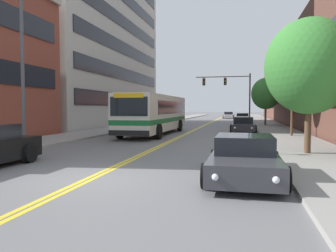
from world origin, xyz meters
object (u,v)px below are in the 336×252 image
object	(u,v)px
street_tree_right_mid	(292,84)
street_tree_right_near	(309,66)
street_tree_right_far	(266,94)
traffic_signal_mast	(231,88)
city_bus	(155,112)
street_lamp_left_near	(29,51)
car_silver_moving_lead	(229,115)
car_dark_grey_parked_right_foreground	(244,159)
car_charcoal_parked_right_far	(243,125)
car_champagne_parked_right_mid	(242,118)
car_red_parked_left_near	(173,119)

from	to	relation	value
street_tree_right_mid	street_tree_right_near	bearing A→B (deg)	-94.08
street_tree_right_far	traffic_signal_mast	bearing A→B (deg)	130.66
street_tree_right_far	city_bus	bearing A→B (deg)	-125.35
street_lamp_left_near	street_tree_right_far	world-z (taller)	street_lamp_left_near
car_silver_moving_lead	street_tree_right_mid	distance (m)	42.23
car_silver_moving_lead	car_dark_grey_parked_right_foreground	bearing A→B (deg)	-87.35
traffic_signal_mast	street_tree_right_near	distance (m)	27.88
street_tree_right_near	street_tree_right_far	bearing A→B (deg)	90.37
street_lamp_left_near	car_charcoal_parked_right_far	bearing A→B (deg)	58.38
street_tree_right_mid	street_tree_right_far	distance (m)	13.84
city_bus	street_tree_right_near	xyz separation A→B (m)	(9.29, -10.04, 2.08)
city_bus	car_champagne_parked_right_mid	distance (m)	26.15
car_dark_grey_parked_right_foreground	traffic_signal_mast	size ratio (longest dim) A/B	0.67
car_red_parked_left_near	car_silver_moving_lead	xyz separation A→B (m)	(6.09, 24.59, 0.03)
city_bus	car_champagne_parked_right_mid	xyz separation A→B (m)	(6.71, 25.25, -1.08)
car_red_parked_left_near	city_bus	bearing A→B (deg)	-82.91
car_red_parked_left_near	car_champagne_parked_right_mid	distance (m)	12.57
car_charcoal_parked_right_far	traffic_signal_mast	size ratio (longest dim) A/B	0.63
traffic_signal_mast	street_lamp_left_near	world-z (taller)	street_lamp_left_near
car_red_parked_left_near	car_dark_grey_parked_right_foreground	world-z (taller)	car_dark_grey_parked_right_foreground
car_dark_grey_parked_right_foreground	car_silver_moving_lead	world-z (taller)	car_silver_moving_lead
car_silver_moving_lead	street_tree_right_mid	size ratio (longest dim) A/B	0.88
car_silver_moving_lead	street_tree_right_near	size ratio (longest dim) A/B	0.78
street_tree_right_far	street_tree_right_near	bearing A→B (deg)	-89.63
car_dark_grey_parked_right_foreground	street_tree_right_near	distance (m)	6.56
car_champagne_parked_right_mid	car_charcoal_parked_right_far	size ratio (longest dim) A/B	1.13
car_champagne_parked_right_mid	street_tree_right_mid	distance (m)	26.54
city_bus	street_tree_right_far	bearing A→B (deg)	54.65
car_red_parked_left_near	street_tree_right_near	bearing A→B (deg)	-66.69
city_bus	car_red_parked_left_near	xyz separation A→B (m)	(-2.01, 16.20, -1.12)
car_champagne_parked_right_mid	street_tree_right_mid	bearing A→B (deg)	-82.96
city_bus	street_tree_right_mid	world-z (taller)	street_tree_right_mid
car_silver_moving_lead	street_lamp_left_near	xyz separation A→B (m)	(-6.69, -52.63, 3.94)
car_red_parked_left_near	traffic_signal_mast	xyz separation A→B (m)	(7.19, 1.32, 3.98)
city_bus	street_tree_right_near	distance (m)	13.84
car_charcoal_parked_right_far	street_tree_right_mid	world-z (taller)	street_tree_right_mid
traffic_signal_mast	street_tree_right_mid	distance (m)	19.06
car_dark_grey_parked_right_foreground	street_tree_right_far	bearing A→B (deg)	84.94
car_red_parked_left_near	car_charcoal_parked_right_far	world-z (taller)	car_charcoal_parked_right_far
traffic_signal_mast	street_tree_right_near	world-z (taller)	traffic_signal_mast
car_red_parked_left_near	car_champagne_parked_right_mid	bearing A→B (deg)	46.08
car_charcoal_parked_right_far	traffic_signal_mast	bearing A→B (deg)	96.14
car_charcoal_parked_right_far	street_lamp_left_near	world-z (taller)	street_lamp_left_near
car_champagne_parked_right_mid	car_silver_moving_lead	world-z (taller)	car_silver_moving_lead
street_tree_right_near	street_lamp_left_near	bearing A→B (deg)	-171.39
car_red_parked_left_near	street_tree_right_near	world-z (taller)	street_tree_right_near
street_tree_right_mid	car_red_parked_left_near	bearing A→B (deg)	124.94
car_dark_grey_parked_right_foreground	car_champagne_parked_right_mid	world-z (taller)	car_champagne_parked_right_mid
car_red_parked_left_near	car_charcoal_parked_right_far	bearing A→B (deg)	-55.95
car_champagne_parked_right_mid	street_tree_right_far	bearing A→B (deg)	-78.84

